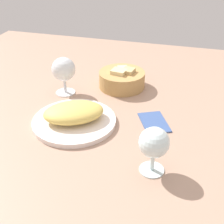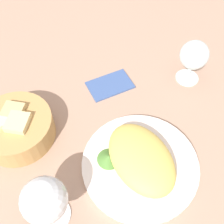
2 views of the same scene
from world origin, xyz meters
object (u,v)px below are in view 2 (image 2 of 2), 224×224
Objects in this scene: plate at (139,165)px; folded_napkin at (109,84)px; wine_glass_near at (193,56)px; wine_glass_far at (44,201)px; bread_basket at (16,127)px.

plate is 2.19× the size of folded_napkin.
wine_glass_near is 46.14cm from wine_glass_far.
wine_glass_near reaches higher than bread_basket.
bread_basket is at bearing 113.41° from wine_glass_near.
plate is 2.07× the size of wine_glass_near.
plate reaches higher than folded_napkin.
bread_basket is at bearing 29.04° from wine_glass_far.
wine_glass_near is (24.78, -13.59, 6.91)cm from plate.
wine_glass_far is at bearing 138.86° from wine_glass_near.
wine_glass_far is 34.65cm from folded_napkin.
bread_basket is 1.26× the size of wine_glass_far.
wine_glass_far is at bearing -150.96° from bread_basket.
wine_glass_near reaches higher than plate.
wine_glass_far is at bearing 120.74° from plate.
wine_glass_far reaches higher than wine_glass_near.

